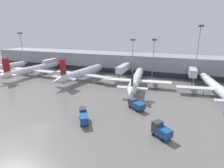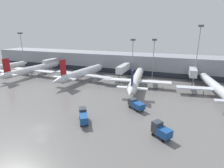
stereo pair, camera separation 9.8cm
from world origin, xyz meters
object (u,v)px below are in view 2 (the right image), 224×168
(parked_jet_3, at_px, (33,69))
(service_truck_1, at_px, (136,104))
(parked_jet_0, at_px, (217,88))
(apron_light_mast_5, at_px, (199,39))
(parked_jet_2, at_px, (82,73))
(traffic_cone_2, at_px, (163,88))
(apron_light_mast_6, at_px, (133,47))
(service_truck_2, at_px, (83,116))
(parked_jet_4, at_px, (136,79))
(apron_light_mast_1, at_px, (21,40))
(apron_light_mast_3, at_px, (154,47))
(service_truck_0, at_px, (161,130))

(parked_jet_3, distance_m, service_truck_1, 57.03)
(parked_jet_0, xyz_separation_m, service_truck_1, (-21.61, -19.10, -1.21))
(parked_jet_0, height_order, parked_jet_3, parked_jet_3)
(service_truck_1, xyz_separation_m, apron_light_mast_5, (15.78, 33.59, 15.65))
(parked_jet_2, bearing_deg, apron_light_mast_5, -66.15)
(traffic_cone_2, bearing_deg, apron_light_mast_6, 136.89)
(parked_jet_2, distance_m, parked_jet_3, 25.59)
(parked_jet_3, height_order, traffic_cone_2, parked_jet_3)
(service_truck_1, xyz_separation_m, service_truck_2, (-9.52, -11.00, 0.10))
(parked_jet_4, xyz_separation_m, apron_light_mast_1, (-67.77, 12.61, 12.33))
(service_truck_2, bearing_deg, apron_light_mast_3, -44.77)
(parked_jet_4, height_order, apron_light_mast_6, apron_light_mast_6)
(service_truck_2, distance_m, apron_light_mast_3, 47.89)
(apron_light_mast_3, xyz_separation_m, apron_light_mast_5, (16.77, -0.99, 3.58))
(apron_light_mast_1, relative_size, apron_light_mast_5, 0.87)
(parked_jet_0, distance_m, parked_jet_3, 75.23)
(service_truck_0, bearing_deg, apron_light_mast_6, -33.50)
(parked_jet_2, relative_size, apron_light_mast_5, 1.52)
(parked_jet_3, distance_m, parked_jet_4, 49.07)
(service_truck_2, bearing_deg, parked_jet_0, -80.12)
(parked_jet_3, bearing_deg, parked_jet_0, -88.27)
(apron_light_mast_5, distance_m, apron_light_mast_6, 26.40)
(service_truck_1, relative_size, traffic_cone_2, 6.79)
(parked_jet_2, relative_size, apron_light_mast_3, 2.00)
(parked_jet_0, distance_m, service_truck_1, 28.87)
(service_truck_1, xyz_separation_m, apron_light_mast_6, (-10.32, 35.01, 11.94))
(parked_jet_4, bearing_deg, parked_jet_2, 80.79)
(parked_jet_2, relative_size, parked_jet_3, 0.91)
(traffic_cone_2, distance_m, apron_light_mast_1, 79.46)
(apron_light_mast_6, bearing_deg, service_truck_0, -68.79)
(parked_jet_2, distance_m, apron_light_mast_1, 47.37)
(parked_jet_0, height_order, service_truck_1, parked_jet_0)
(apron_light_mast_1, bearing_deg, parked_jet_0, -7.67)
(service_truck_0, bearing_deg, parked_jet_2, -5.82)
(parked_jet_2, relative_size, traffic_cone_2, 44.88)
(parked_jet_0, relative_size, parked_jet_4, 1.02)
(parked_jet_0, bearing_deg, apron_light_mast_3, 46.64)
(apron_light_mast_3, bearing_deg, parked_jet_2, -151.79)
(apron_light_mast_1, distance_m, apron_light_mast_5, 88.13)
(parked_jet_3, height_order, service_truck_0, parked_jet_3)
(service_truck_0, bearing_deg, service_truck_2, 35.32)
(parked_jet_2, xyz_separation_m, parked_jet_3, (-25.58, -0.70, -0.07))
(parked_jet_2, bearing_deg, traffic_cone_2, -82.18)
(traffic_cone_2, bearing_deg, service_truck_2, -114.55)
(parked_jet_4, bearing_deg, service_truck_1, -173.59)
(apron_light_mast_3, bearing_deg, apron_light_mast_1, -177.73)
(apron_light_mast_5, bearing_deg, service_truck_1, -115.17)
(service_truck_0, xyz_separation_m, apron_light_mast_3, (-8.52, 45.57, 11.93))
(service_truck_0, height_order, service_truck_2, service_truck_0)
(parked_jet_4, distance_m, apron_light_mast_5, 28.71)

